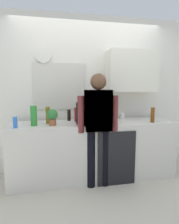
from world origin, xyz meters
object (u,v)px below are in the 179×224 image
Objects in this scene: cup_blue_mug at (96,118)px; storage_canister at (104,115)px; person_guest at (98,121)px; dish_soap at (15,122)px; bottle_clear_soda at (34,116)px; potted_plant at (52,116)px; bottle_olive_oil at (48,115)px; coffee_maker at (83,114)px; person_at_sink at (98,121)px; bottle_dark_sauce at (69,115)px; cup_terracotta_mug at (98,120)px; bottle_red_vinegar at (76,114)px; bottle_amber_beer at (153,115)px; cup_white_mug at (122,116)px.

storage_canister is at bearing 31.68° from cup_blue_mug.
cup_blue_mug is at bearing -69.16° from person_guest.
dish_soap is 1.11m from person_guest.
bottle_clear_soda is at bearing -169.68° from cup_blue_mug.
person_guest is (1.10, -0.09, -0.01)m from dish_soap.
bottle_olive_oil is at bearing 114.13° from potted_plant.
bottle_clear_soda is 1.65× the size of storage_canister.
bottle_clear_soda reaches higher than potted_plant.
cup_blue_mug is (0.24, 0.15, -0.10)m from coffee_maker.
cup_blue_mug is 0.06× the size of person_at_sink.
bottle_dark_sauce reaches higher than cup_terracotta_mug.
bottle_dark_sauce is at bearing 142.61° from bottle_red_vinegar.
cup_terracotta_mug is at bearing -94.83° from cup_blue_mug.
dish_soap is (-0.92, -0.13, -0.07)m from coffee_maker.
bottle_clear_soda reaches higher than bottle_amber_beer.
bottle_olive_oil is at bearing 143.44° from person_at_sink.
person_at_sink is (0.88, -0.20, -0.07)m from bottle_clear_soda.
bottle_amber_beer is at bearing -1.84° from potted_plant.
cup_white_mug is 0.75m from person_guest.
person_at_sink is at bearing -58.64° from bottle_red_vinegar.
storage_canister is at bearing 32.13° from coffee_maker.
coffee_maker is 1.83× the size of bottle_dark_sauce.
storage_canister is at bearing 6.58° from bottle_red_vinegar.
storage_canister is (0.83, 0.30, -0.05)m from potted_plant.
bottle_olive_oil is 0.22m from bottle_clear_soda.
coffee_maker is 0.21m from bottle_red_vinegar.
storage_canister is at bearing -3.13° from bottle_dark_sauce.
bottle_red_vinegar is (-1.14, 0.29, -0.01)m from bottle_amber_beer.
bottle_clear_soda reaches higher than bottle_red_vinegar.
cup_terracotta_mug is at bearing -35.88° from bottle_dark_sauce.
bottle_olive_oil reaches higher than dish_soap.
person_guest is at bearing -58.64° from bottle_red_vinegar.
person_guest reaches higher than bottle_olive_oil.
bottle_amber_beer is at bearing -5.39° from coffee_maker.
cup_white_mug is 1.03× the size of cup_terracotta_mug.
cup_blue_mug is 0.59× the size of storage_canister.
bottle_amber_beer is (1.07, -0.10, -0.03)m from coffee_maker.
person_guest reaches higher than bottle_dark_sauce.
bottle_clear_soda is 0.90m from person_guest.
cup_terracotta_mug is 0.67m from potted_plant.
bottle_clear_soda is at bearing 177.32° from bottle_amber_beer.
cup_white_mug is at bearing 31.16° from cup_terracotta_mug.
potted_plant is 0.49m from dish_soap.
dish_soap is at bearing -165.83° from cup_white_mug.
storage_canister is at bearing 13.66° from bottle_clear_soda.
dish_soap is at bearing -159.51° from bottle_red_vinegar.
cup_blue_mug is 0.38m from person_at_sink.
coffee_maker is 0.44m from potted_plant.
dish_soap is 1.06× the size of storage_canister.
bottle_dark_sauce is 0.64× the size of bottle_clear_soda.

